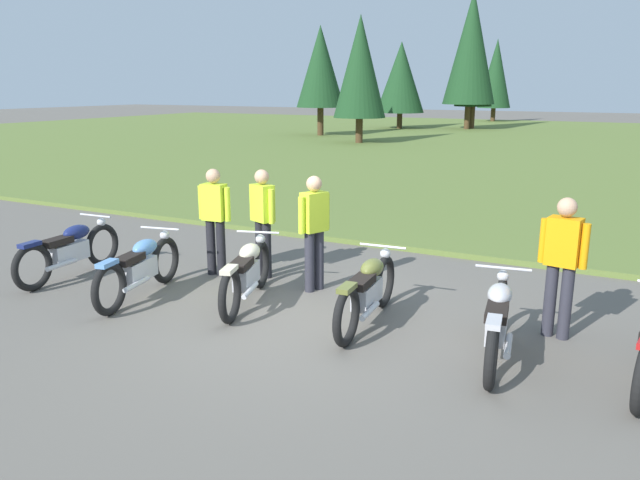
% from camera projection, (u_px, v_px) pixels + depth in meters
% --- Properties ---
extents(ground_plane, '(140.00, 140.00, 0.00)m').
position_uv_depth(ground_plane, '(298.00, 318.00, 7.81)').
color(ground_plane, '#605B54').
extents(grass_moorland, '(80.00, 44.00, 0.10)m').
position_uv_depth(grass_moorland, '(557.00, 146.00, 29.91)').
color(grass_moorland, '#5B7033').
rests_on(grass_moorland, ground).
extents(forest_treeline, '(35.44, 26.01, 8.88)m').
position_uv_depth(forest_treeline, '(634.00, 60.00, 35.49)').
color(forest_treeline, '#47331E').
rests_on(forest_treeline, ground).
extents(motorcycle_navy, '(0.62, 2.10, 0.88)m').
position_uv_depth(motorcycle_navy, '(70.00, 250.00, 9.40)').
color(motorcycle_navy, black).
rests_on(motorcycle_navy, ground).
extents(motorcycle_sky_blue, '(0.71, 2.08, 0.88)m').
position_uv_depth(motorcycle_sky_blue, '(140.00, 267.00, 8.50)').
color(motorcycle_sky_blue, black).
rests_on(motorcycle_sky_blue, ground).
extents(motorcycle_cream, '(0.84, 2.04, 0.88)m').
position_uv_depth(motorcycle_cream, '(247.00, 273.00, 8.25)').
color(motorcycle_cream, black).
rests_on(motorcycle_cream, ground).
extents(motorcycle_olive, '(0.62, 2.10, 0.88)m').
position_uv_depth(motorcycle_olive, '(368.00, 290.00, 7.52)').
color(motorcycle_olive, black).
rests_on(motorcycle_olive, ground).
extents(motorcycle_silver, '(0.65, 2.09, 0.88)m').
position_uv_depth(motorcycle_silver, '(497.00, 321.00, 6.56)').
color(motorcycle_silver, black).
rests_on(motorcycle_silver, ground).
extents(rider_with_back_turned, '(0.34, 0.52, 1.67)m').
position_uv_depth(rider_with_back_turned, '(314.00, 226.00, 8.67)').
color(rider_with_back_turned, '#2D2D38').
rests_on(rider_with_back_turned, ground).
extents(rider_checking_bike, '(0.54, 0.28, 1.67)m').
position_uv_depth(rider_checking_bike, '(562.00, 260.00, 7.01)').
color(rider_checking_bike, '#2D2D38').
rests_on(rider_checking_bike, ground).
extents(rider_in_hivis_vest, '(0.55, 0.25, 1.67)m').
position_uv_depth(rider_in_hivis_vest, '(215.00, 216.00, 9.40)').
color(rider_in_hivis_vest, black).
rests_on(rider_in_hivis_vest, ground).
extents(rider_near_row_end, '(0.52, 0.34, 1.67)m').
position_uv_depth(rider_near_row_end, '(263.00, 217.00, 9.32)').
color(rider_near_row_end, black).
rests_on(rider_near_row_end, ground).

